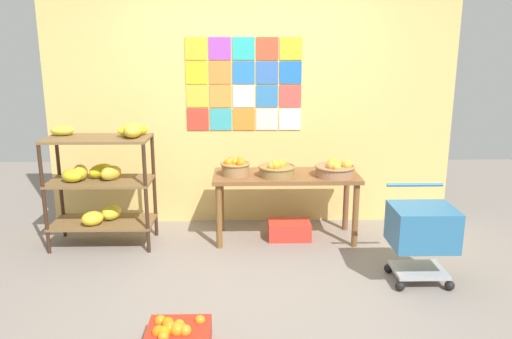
{
  "coord_description": "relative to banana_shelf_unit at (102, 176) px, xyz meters",
  "views": [
    {
      "loc": [
        -0.08,
        -3.9,
        1.95
      ],
      "look_at": [
        0.03,
        0.53,
        0.84
      ],
      "focal_mm": 35.54,
      "sensor_mm": 36.0,
      "label": 1
    }
  ],
  "objects": [
    {
      "name": "ground",
      "position": [
        1.46,
        -0.87,
        -0.7
      ],
      "size": [
        9.02,
        9.02,
        0.0
      ],
      "primitive_type": "plane",
      "color": "gray"
    },
    {
      "name": "back_wall_with_art",
      "position": [
        1.46,
        0.67,
        0.69
      ],
      "size": [
        4.36,
        0.07,
        2.78
      ],
      "color": "#ECC46C",
      "rests_on": "ground"
    },
    {
      "name": "banana_shelf_unit",
      "position": [
        0.0,
        0.0,
        0.0
      ],
      "size": [
        0.98,
        0.48,
        1.23
      ],
      "color": "#3A2316",
      "rests_on": "ground"
    },
    {
      "name": "display_table",
      "position": [
        1.8,
        0.1,
        -0.11
      ],
      "size": [
        1.45,
        0.59,
        0.68
      ],
      "color": "brown",
      "rests_on": "ground"
    },
    {
      "name": "fruit_basket_back_left",
      "position": [
        1.7,
        0.02,
        0.05
      ],
      "size": [
        0.37,
        0.37,
        0.17
      ],
      "color": "olive",
      "rests_on": "display_table"
    },
    {
      "name": "fruit_basket_left",
      "position": [
        1.3,
        0.07,
        0.06
      ],
      "size": [
        0.29,
        0.29,
        0.18
      ],
      "color": "#9B7447",
      "rests_on": "display_table"
    },
    {
      "name": "fruit_basket_centre",
      "position": [
        2.27,
        0.0,
        0.05
      ],
      "size": [
        0.4,
        0.4,
        0.17
      ],
      "color": "#A2704C",
      "rests_on": "display_table"
    },
    {
      "name": "produce_crate_under_table",
      "position": [
        1.84,
        0.11,
        -0.61
      ],
      "size": [
        0.43,
        0.3,
        0.18
      ],
      "primitive_type": "cube",
      "color": "red",
      "rests_on": "ground"
    },
    {
      "name": "orange_crate_foreground",
      "position": [
        0.94,
        -1.84,
        -0.61
      ],
      "size": [
        0.41,
        0.38,
        0.21
      ],
      "color": "red",
      "rests_on": "ground"
    },
    {
      "name": "shopping_cart",
      "position": [
        2.84,
        -0.89,
        -0.25
      ],
      "size": [
        0.51,
        0.48,
        0.79
      ],
      "rotation": [
        0.0,
        0.0,
        -0.15
      ],
      "color": "black",
      "rests_on": "ground"
    }
  ]
}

